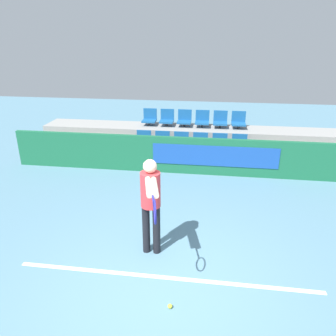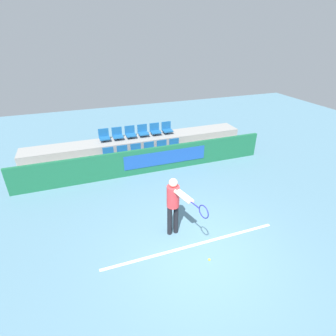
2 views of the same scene
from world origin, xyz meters
name	(u,v)px [view 1 (image 1 of 2)]	position (x,y,z in m)	size (l,w,h in m)	color
ground_plane	(163,289)	(0.00, 0.00, 0.00)	(30.00, 30.00, 0.00)	slate
court_baseline	(165,277)	(0.00, 0.25, 0.00)	(4.83, 0.08, 0.01)	white
barrier_wall	(189,156)	(0.02, 4.50, 0.51)	(9.83, 0.14, 1.02)	#19603D
bleacher_tier_front	(190,158)	(0.00, 5.08, 0.22)	(9.43, 1.01, 0.44)	gray
bleacher_tier_middle	(192,141)	(0.00, 6.09, 0.44)	(9.43, 1.01, 0.87)	gray
stadium_chair_0	(143,141)	(-1.39, 5.20, 0.65)	(0.43, 0.41, 0.50)	#333333
stadium_chair_1	(162,142)	(-0.83, 5.20, 0.65)	(0.43, 0.41, 0.50)	#333333
stadium_chair_2	(181,142)	(-0.28, 5.20, 0.65)	(0.43, 0.41, 0.50)	#333333
stadium_chair_3	(200,143)	(0.28, 5.20, 0.65)	(0.43, 0.41, 0.50)	#333333
stadium_chair_4	(220,144)	(0.83, 5.20, 0.65)	(0.43, 0.41, 0.50)	#333333
stadium_chair_5	(239,145)	(1.39, 5.20, 0.65)	(0.43, 0.41, 0.50)	#333333
stadium_chair_6	(150,118)	(-1.39, 6.21, 1.09)	(0.43, 0.41, 0.50)	#333333
stadium_chair_7	(167,119)	(-0.83, 6.21, 1.09)	(0.43, 0.41, 0.50)	#333333
stadium_chair_8	(184,119)	(-0.28, 6.21, 1.09)	(0.43, 0.41, 0.50)	#333333
stadium_chair_9	(202,120)	(0.28, 6.21, 1.09)	(0.43, 0.41, 0.50)	#333333
stadium_chair_10	(220,121)	(0.83, 6.21, 1.09)	(0.43, 0.41, 0.50)	#333333
stadium_chair_11	(239,121)	(1.39, 6.21, 1.09)	(0.43, 0.41, 0.50)	#333333
tennis_player	(151,199)	(-0.32, 0.82, 1.08)	(0.50, 1.47, 1.74)	black
tennis_ball	(170,306)	(0.15, -0.36, 0.03)	(0.07, 0.07, 0.07)	#CCDB33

